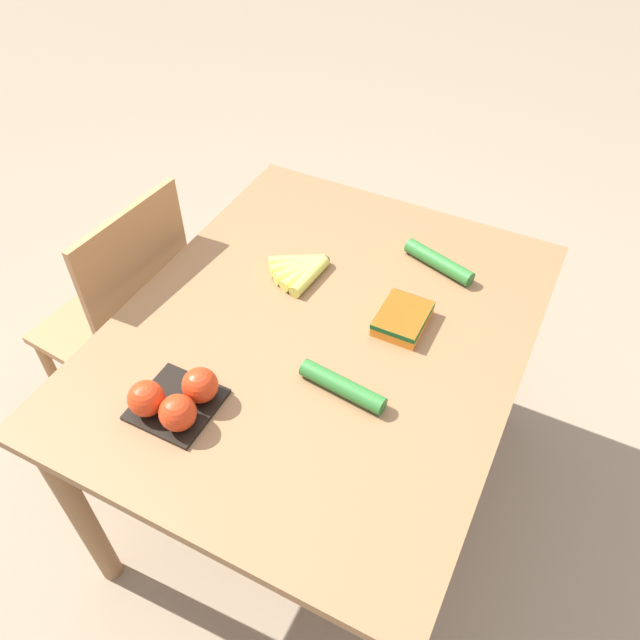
{
  "coord_description": "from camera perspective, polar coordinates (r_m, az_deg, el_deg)",
  "views": [
    {
      "loc": [
        -0.97,
        -0.49,
        1.91
      ],
      "look_at": [
        0.0,
        0.0,
        0.8
      ],
      "focal_mm": 35.0,
      "sensor_mm": 36.0,
      "label": 1
    }
  ],
  "objects": [
    {
      "name": "ground_plane",
      "position": [
        2.2,
        0.0,
        -14.8
      ],
      "size": [
        12.0,
        12.0,
        0.0
      ],
      "primitive_type": "plane",
      "color": "gray"
    },
    {
      "name": "banana_bunch",
      "position": [
        1.71,
        -1.62,
        4.68
      ],
      "size": [
        0.17,
        0.16,
        0.03
      ],
      "color": "brown",
      "rests_on": "dining_table"
    },
    {
      "name": "dining_table",
      "position": [
        1.65,
        0.0,
        -3.23
      ],
      "size": [
        1.22,
        0.99,
        0.77
      ],
      "color": "olive",
      "rests_on": "ground_plane"
    },
    {
      "name": "cucumber_near",
      "position": [
        1.42,
        2.06,
        -6.08
      ],
      "size": [
        0.07,
        0.22,
        0.04
      ],
      "color": "#2D702D",
      "rests_on": "dining_table"
    },
    {
      "name": "chair",
      "position": [
        2.07,
        -17.18,
        -0.13
      ],
      "size": [
        0.45,
        0.43,
        0.96
      ],
      "rotation": [
        0.0,
        0.0,
        3.06
      ],
      "color": "#A87547",
      "rests_on": "ground_plane"
    },
    {
      "name": "tomato_pack",
      "position": [
        1.41,
        -13.1,
        -7.1
      ],
      "size": [
        0.18,
        0.18,
        0.09
      ],
      "color": "black",
      "rests_on": "dining_table"
    },
    {
      "name": "cucumber_far",
      "position": [
        1.76,
        10.81,
        5.23
      ],
      "size": [
        0.11,
        0.21,
        0.04
      ],
      "color": "#2D702D",
      "rests_on": "dining_table"
    },
    {
      "name": "carrot_bag",
      "position": [
        1.58,
        7.58,
        0.21
      ],
      "size": [
        0.15,
        0.12,
        0.04
      ],
      "color": "orange",
      "rests_on": "dining_table"
    }
  ]
}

